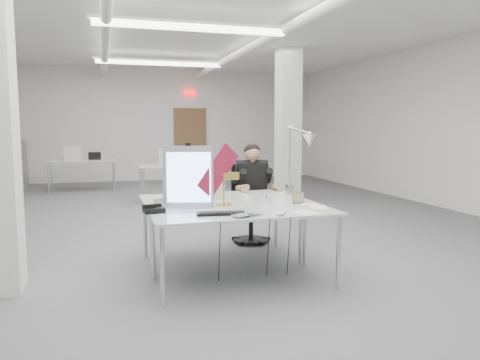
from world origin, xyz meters
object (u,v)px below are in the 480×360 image
object	(u,v)px
monitor	(188,177)
beige_monitor	(205,183)
office_chair	(251,208)
architect_lamp	(298,159)
bankers_lamp	(224,191)
desk_main	(243,212)
laptop	(251,216)
desk_phone	(154,210)
seated_person	(252,177)

from	to	relation	value
monitor	beige_monitor	world-z (taller)	monitor
office_chair	beige_monitor	bearing A→B (deg)	-130.95
architect_lamp	bankers_lamp	bearing A→B (deg)	-158.98
desk_main	laptop	bearing A→B (deg)	-95.21
desk_main	desk_phone	distance (m)	0.86
desk_phone	bankers_lamp	bearing A→B (deg)	7.78
monitor	bankers_lamp	bearing A→B (deg)	21.88
seated_person	desk_phone	xyz separation A→B (m)	(-1.45, -1.44, -0.12)
office_chair	seated_person	world-z (taller)	seated_person
desk_main	laptop	distance (m)	0.34
seated_person	beige_monitor	size ratio (longest dim) A/B	2.53
beige_monitor	architect_lamp	xyz separation A→B (m)	(1.02, -0.31, 0.27)
seated_person	bankers_lamp	world-z (taller)	seated_person
architect_lamp	desk_main	bearing A→B (deg)	-139.90
laptop	beige_monitor	bearing A→B (deg)	70.69
desk_main	monitor	distance (m)	0.65
bankers_lamp	monitor	bearing A→B (deg)	-165.76
monitor	architect_lamp	world-z (taller)	architect_lamp
seated_person	monitor	size ratio (longest dim) A/B	1.46
desk_main	office_chair	size ratio (longest dim) A/B	1.91
office_chair	beige_monitor	size ratio (longest dim) A/B	2.61
desk_main	seated_person	size ratio (longest dim) A/B	1.97
office_chair	monitor	size ratio (longest dim) A/B	1.51
architect_lamp	desk_phone	bearing A→B (deg)	-159.89
desk_main	office_chair	bearing A→B (deg)	69.68
seated_person	architect_lamp	world-z (taller)	architect_lamp
laptop	seated_person	bearing A→B (deg)	46.07
office_chair	architect_lamp	size ratio (longest dim) A/B	1.07
seated_person	laptop	size ratio (longest dim) A/B	2.96
office_chair	bankers_lamp	distance (m)	1.53
desk_phone	architect_lamp	bearing A→B (deg)	8.97
desk_phone	beige_monitor	world-z (taller)	beige_monitor
seated_person	monitor	world-z (taller)	monitor
beige_monitor	architect_lamp	bearing A→B (deg)	-22.36
desk_main	architect_lamp	world-z (taller)	architect_lamp
bankers_lamp	beige_monitor	size ratio (longest dim) A/B	0.83
seated_person	laptop	distance (m)	2.01
desk_main	beige_monitor	size ratio (longest dim) A/B	5.00
office_chair	desk_phone	xyz separation A→B (m)	(-1.45, -1.49, 0.31)
beige_monitor	laptop	bearing A→B (deg)	-89.09
desk_main	beige_monitor	bearing A→B (deg)	100.49
monitor	desk_main	bearing A→B (deg)	-14.93
seated_person	desk_phone	distance (m)	2.04
bankers_lamp	architect_lamp	distance (m)	1.05
laptop	beige_monitor	xyz separation A→B (m)	(-0.14, 1.28, 0.16)
laptop	beige_monitor	size ratio (longest dim) A/B	0.86
office_chair	architect_lamp	bearing A→B (deg)	-67.52
beige_monitor	bankers_lamp	bearing A→B (deg)	-89.62
seated_person	monitor	bearing A→B (deg)	-122.31
office_chair	laptop	xyz separation A→B (m)	(-0.63, -1.95, 0.30)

